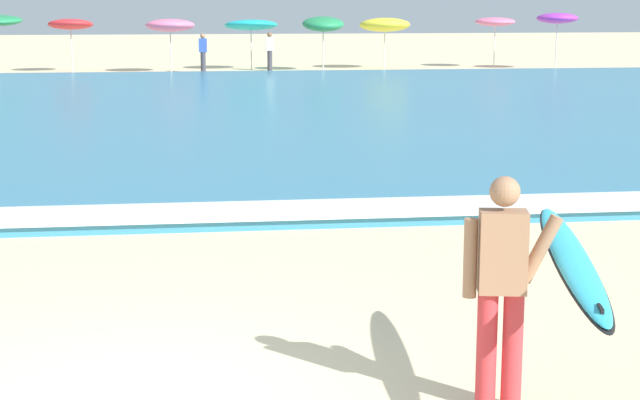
# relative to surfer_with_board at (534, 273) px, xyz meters

# --- Properties ---
(sea) EXTENTS (120.00, 28.00, 0.14)m
(sea) POSITION_rel_surfer_with_board_xyz_m (-2.90, 20.17, -0.96)
(sea) COLOR teal
(sea) RESTS_ON ground
(surf_foam) EXTENTS (120.00, 1.35, 0.01)m
(surf_foam) POSITION_rel_surfer_with_board_xyz_m (-2.90, 6.77, -0.88)
(surf_foam) COLOR white
(surf_foam) RESTS_ON sea
(surfer_with_board) EXTENTS (1.14, 2.59, 1.73)m
(surfer_with_board) POSITION_rel_surfer_with_board_xyz_m (0.00, 0.00, 0.00)
(surfer_with_board) COLOR red
(surfer_with_board) RESTS_ON ground
(beach_umbrella_2) EXTENTS (1.79, 1.82, 2.21)m
(beach_umbrella_2) POSITION_rel_surfer_with_board_xyz_m (-6.99, 36.26, 0.89)
(beach_umbrella_2) COLOR beige
(beach_umbrella_2) RESTS_ON ground
(beach_umbrella_3) EXTENTS (1.95, 1.97, 2.19)m
(beach_umbrella_3) POSITION_rel_surfer_with_board_xyz_m (-3.01, 35.45, 0.86)
(beach_umbrella_3) COLOR beige
(beach_umbrella_3) RESTS_ON ground
(beach_umbrella_4) EXTENTS (2.21, 2.24, 2.16)m
(beach_umbrella_4) POSITION_rel_surfer_with_board_xyz_m (0.30, 36.83, 0.82)
(beach_umbrella_4) COLOR beige
(beach_umbrella_4) RESTS_ON ground
(beach_umbrella_5) EXTENTS (1.70, 1.75, 2.29)m
(beach_umbrella_5) POSITION_rel_surfer_with_board_xyz_m (3.18, 35.65, 0.88)
(beach_umbrella_5) COLOR beige
(beach_umbrella_5) RESTS_ON ground
(beach_umbrella_6) EXTENTS (2.14, 2.16, 2.19)m
(beach_umbrella_6) POSITION_rel_surfer_with_board_xyz_m (5.94, 36.72, 0.82)
(beach_umbrella_6) COLOR beige
(beach_umbrella_6) RESTS_ON ground
(beach_umbrella_7) EXTENTS (1.71, 1.72, 2.15)m
(beach_umbrella_7) POSITION_rel_surfer_with_board_xyz_m (10.79, 36.89, 0.93)
(beach_umbrella_7) COLOR beige
(beach_umbrella_7) RESTS_ON ground
(beach_umbrella_8) EXTENTS (1.72, 1.73, 2.36)m
(beach_umbrella_8) POSITION_rel_surfer_with_board_xyz_m (13.01, 35.39, 1.10)
(beach_umbrella_8) COLOR beige
(beach_umbrella_8) RESTS_ON ground
(beachgoer_near_row_left) EXTENTS (0.32, 0.20, 1.58)m
(beachgoer_near_row_left) POSITION_rel_surfer_with_board_xyz_m (1.01, 35.98, -0.18)
(beachgoer_near_row_left) COLOR #383842
(beachgoer_near_row_left) RESTS_ON ground
(beachgoer_near_row_mid) EXTENTS (0.32, 0.20, 1.58)m
(beachgoer_near_row_mid) POSITION_rel_surfer_with_board_xyz_m (-1.74, 34.97, -0.18)
(beachgoer_near_row_mid) COLOR #383842
(beachgoer_near_row_mid) RESTS_ON ground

